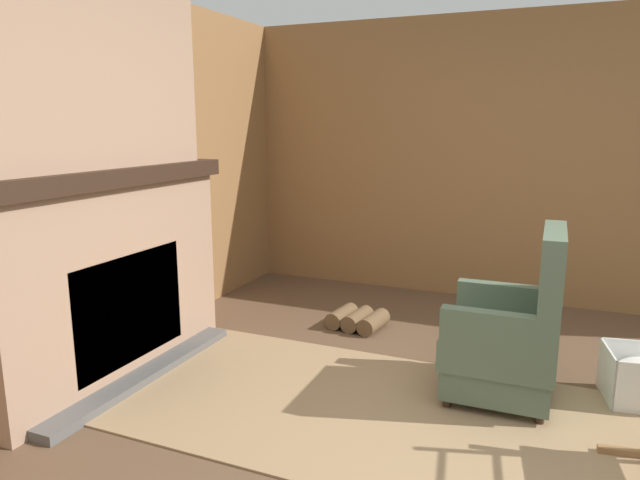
{
  "coord_description": "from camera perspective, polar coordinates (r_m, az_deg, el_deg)",
  "views": [
    {
      "loc": [
        0.24,
        -2.72,
        1.63
      ],
      "look_at": [
        -1.14,
        0.53,
        0.9
      ],
      "focal_mm": 32.0,
      "sensor_mm": 36.0,
      "label": 1
    }
  ],
  "objects": [
    {
      "name": "firewood_stack",
      "position": [
        4.66,
        3.77,
        -7.9
      ],
      "size": [
        0.46,
        0.39,
        0.14
      ],
      "rotation": [
        0.0,
        0.0,
        -0.12
      ],
      "color": "brown",
      "rests_on": "ground"
    },
    {
      "name": "oil_lamp_vase",
      "position": [
        3.69,
        -25.02,
        7.82
      ],
      "size": [
        0.13,
        0.13,
        0.27
      ],
      "color": "silver",
      "rests_on": "fireplace_hearth"
    },
    {
      "name": "wood_panel_wall_left",
      "position": [
        4.02,
        -24.26,
        5.83
      ],
      "size": [
        0.06,
        5.94,
        2.58
      ],
      "color": "olive",
      "rests_on": "ground"
    },
    {
      "name": "area_rug",
      "position": [
        3.41,
        6.92,
        -16.87
      ],
      "size": [
        3.49,
        1.56,
        0.01
      ],
      "color": "#997A56",
      "rests_on": "ground"
    },
    {
      "name": "chimney_breast",
      "position": [
        3.83,
        -22.41,
        15.78
      ],
      "size": [
        0.4,
        1.63,
        1.21
      ],
      "color": "#9E7A60",
      "rests_on": "fireplace_hearth"
    },
    {
      "name": "storage_case",
      "position": [
        4.31,
        -16.5,
        8.61
      ],
      "size": [
        0.17,
        0.28,
        0.16
      ],
      "color": "black",
      "rests_on": "fireplace_hearth"
    },
    {
      "name": "wood_panel_wall_back",
      "position": [
        5.43,
        21.13,
        7.45
      ],
      "size": [
        5.94,
        0.09,
        2.58
      ],
      "color": "olive",
      "rests_on": "ground"
    },
    {
      "name": "ground_plane",
      "position": [
        3.18,
        16.39,
        -19.71
      ],
      "size": [
        14.0,
        14.0,
        0.0
      ],
      "primitive_type": "plane",
      "color": "brown"
    },
    {
      "name": "armchair",
      "position": [
        3.61,
        18.41,
        -9.32
      ],
      "size": [
        0.64,
        0.7,
        1.04
      ],
      "rotation": [
        0.0,
        0.0,
        3.15
      ],
      "color": "#516651",
      "rests_on": "ground"
    },
    {
      "name": "fireplace_hearth",
      "position": [
        3.93,
        -20.84,
        -3.18
      ],
      "size": [
        0.66,
        1.95,
        1.36
      ],
      "color": "#9E7A60",
      "rests_on": "ground"
    }
  ]
}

